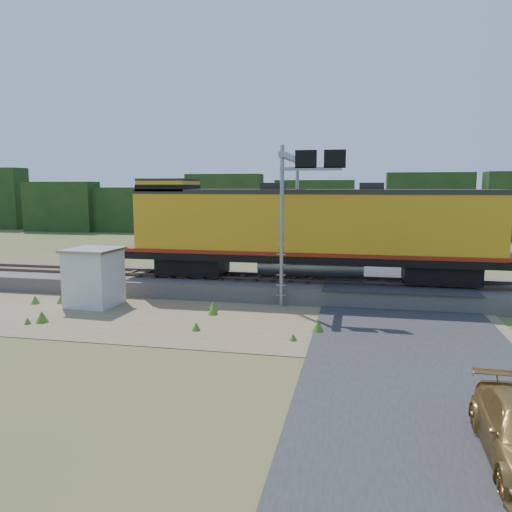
# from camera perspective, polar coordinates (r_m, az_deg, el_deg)

# --- Properties ---
(ground) EXTENTS (140.00, 140.00, 0.00)m
(ground) POSITION_cam_1_polar(r_m,az_deg,el_deg) (20.63, -3.06, -7.72)
(ground) COLOR #475123
(ground) RESTS_ON ground
(ballast) EXTENTS (70.00, 5.00, 0.80)m
(ballast) POSITION_cam_1_polar(r_m,az_deg,el_deg) (26.22, 0.28, -3.40)
(ballast) COLOR slate
(ballast) RESTS_ON ground
(rails) EXTENTS (70.00, 1.54, 0.16)m
(rails) POSITION_cam_1_polar(r_m,az_deg,el_deg) (26.13, 0.28, -2.37)
(rails) COLOR brown
(rails) RESTS_ON ballast
(dirt_shoulder) EXTENTS (26.00, 8.00, 0.03)m
(dirt_shoulder) POSITION_cam_1_polar(r_m,az_deg,el_deg) (21.66, -7.88, -6.98)
(dirt_shoulder) COLOR #8C7754
(dirt_shoulder) RESTS_ON ground
(road) EXTENTS (7.00, 66.00, 0.86)m
(road) POSITION_cam_1_polar(r_m,az_deg,el_deg) (20.77, 16.70, -7.70)
(road) COLOR #38383A
(road) RESTS_ON ground
(tree_line_north) EXTENTS (130.00, 3.00, 6.50)m
(tree_line_north) POSITION_cam_1_polar(r_m,az_deg,el_deg) (57.47, 6.64, 5.45)
(tree_line_north) COLOR #173914
(tree_line_north) RESTS_ON ground
(weed_clumps) EXTENTS (15.00, 6.20, 0.56)m
(weed_clumps) POSITION_cam_1_polar(r_m,az_deg,el_deg) (21.85, -11.97, -6.99)
(weed_clumps) COLOR #467722
(weed_clumps) RESTS_ON ground
(locomotive) EXTENTS (19.42, 2.96, 5.01)m
(locomotive) POSITION_cam_1_polar(r_m,az_deg,el_deg) (25.42, 5.68, 3.10)
(locomotive) COLOR black
(locomotive) RESTS_ON rails
(shed) EXTENTS (2.41, 2.41, 2.72)m
(shed) POSITION_cam_1_polar(r_m,az_deg,el_deg) (24.51, -18.03, -2.28)
(shed) COLOR silver
(shed) RESTS_ON ground
(signal_gantry) EXTENTS (2.93, 6.20, 7.40)m
(signal_gantry) POSITION_cam_1_polar(r_m,az_deg,el_deg) (24.71, 4.64, 7.84)
(signal_gantry) COLOR gray
(signal_gantry) RESTS_ON ground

